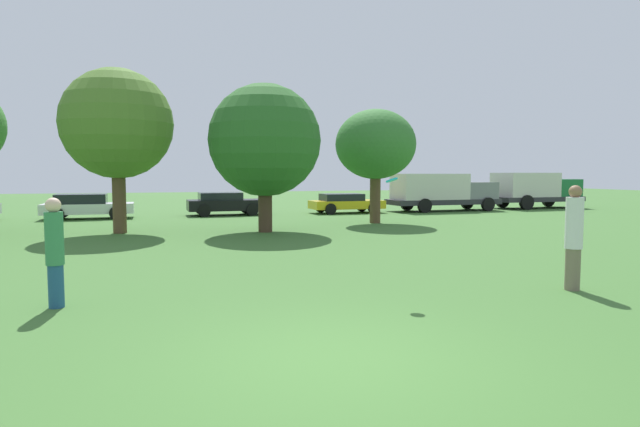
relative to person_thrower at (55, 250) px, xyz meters
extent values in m
plane|color=#3D6B2D|center=(3.58, -3.64, -0.94)|extent=(120.00, 120.00, 0.00)
cylinder|color=navy|center=(0.00, 0.00, -0.59)|extent=(0.24, 0.24, 0.71)
cylinder|color=#337F4C|center=(0.00, 0.00, 0.20)|extent=(0.28, 0.28, 0.86)
sphere|color=beige|center=(0.00, 0.00, 0.74)|extent=(0.24, 0.24, 0.24)
cylinder|color=#726651|center=(9.06, -1.37, -0.55)|extent=(0.27, 0.27, 0.79)
cylinder|color=silver|center=(9.06, -1.37, 0.33)|extent=(0.32, 0.32, 0.96)
sphere|color=#8C6647|center=(9.06, -1.37, 0.91)|extent=(0.24, 0.24, 0.24)
cylinder|color=#19B2D8|center=(5.66, -0.66, 1.13)|extent=(0.24, 0.22, 0.13)
cylinder|color=brown|center=(0.22, 11.39, 0.52)|extent=(0.48, 0.48, 2.91)
sphere|color=#4C7528|center=(0.22, 11.39, 3.08)|extent=(4.01, 4.01, 4.01)
cylinder|color=#473323|center=(5.45, 10.23, 0.20)|extent=(0.52, 0.52, 2.29)
sphere|color=#286023|center=(5.45, 10.23, 2.50)|extent=(4.20, 4.20, 4.20)
cylinder|color=brown|center=(10.85, 12.43, 0.32)|extent=(0.47, 0.47, 2.52)
ellipsoid|color=#33702D|center=(10.85, 12.43, 2.56)|extent=(3.56, 3.56, 3.08)
cube|color=silver|center=(-1.68, 18.55, -0.43)|extent=(4.21, 1.91, 0.48)
cube|color=black|center=(-1.99, 18.55, 0.04)|extent=(2.33, 1.64, 0.46)
cylinder|color=black|center=(-0.41, 19.49, -0.62)|extent=(0.64, 0.23, 0.63)
cylinder|color=black|center=(-0.37, 17.68, -0.62)|extent=(0.64, 0.23, 0.63)
cylinder|color=black|center=(-2.99, 19.42, -0.62)|extent=(0.64, 0.23, 0.63)
cylinder|color=black|center=(-2.95, 17.62, -0.62)|extent=(0.64, 0.23, 0.63)
cube|color=black|center=(5.02, 18.91, -0.40)|extent=(4.02, 1.92, 0.56)
cube|color=black|center=(4.72, 18.91, 0.07)|extent=(2.23, 1.66, 0.39)
cylinder|color=black|center=(6.23, 19.85, -0.63)|extent=(0.63, 0.20, 0.63)
cylinder|color=black|center=(6.28, 18.03, -0.63)|extent=(0.63, 0.20, 0.63)
cylinder|color=black|center=(3.77, 19.79, -0.63)|extent=(0.63, 0.20, 0.63)
cylinder|color=black|center=(3.81, 17.97, -0.63)|extent=(0.63, 0.20, 0.63)
cube|color=gold|center=(11.69, 18.51, -0.46)|extent=(4.10, 1.79, 0.45)
cube|color=black|center=(11.39, 18.50, -0.05)|extent=(2.27, 1.54, 0.38)
cylinder|color=black|center=(12.93, 19.38, -0.64)|extent=(0.61, 0.23, 0.60)
cylinder|color=black|center=(12.97, 17.69, -0.64)|extent=(0.61, 0.23, 0.60)
cylinder|color=black|center=(10.41, 19.32, -0.64)|extent=(0.61, 0.23, 0.60)
cylinder|color=black|center=(10.45, 17.63, -0.64)|extent=(0.61, 0.23, 0.60)
cube|color=#2D2D33|center=(17.74, 18.42, -0.39)|extent=(6.76, 2.28, 0.30)
cube|color=slate|center=(19.82, 18.47, 0.26)|extent=(2.19, 2.06, 1.00)
cube|color=beige|center=(16.80, 18.40, 0.51)|extent=(4.21, 2.21, 1.49)
cylinder|color=black|center=(20.06, 19.53, -0.54)|extent=(0.81, 0.26, 0.81)
cylinder|color=black|center=(20.12, 17.42, -0.54)|extent=(0.81, 0.26, 0.81)
cylinder|color=black|center=(15.87, 19.43, -0.54)|extent=(0.81, 0.26, 0.81)
cylinder|color=black|center=(15.93, 17.32, -0.54)|extent=(0.81, 0.26, 0.81)
cube|color=#2D2D33|center=(24.69, 18.98, -0.34)|extent=(5.94, 2.43, 0.30)
cube|color=#196633|center=(26.51, 19.03, 0.36)|extent=(1.94, 2.22, 1.10)
cube|color=beige|center=(23.86, 18.96, 0.56)|extent=(3.70, 2.38, 1.51)
cylinder|color=black|center=(26.72, 20.17, -0.49)|extent=(0.91, 0.30, 0.90)
cylinder|color=black|center=(26.77, 17.89, -0.49)|extent=(0.91, 0.30, 0.90)
cylinder|color=black|center=(23.04, 20.08, -0.49)|extent=(0.91, 0.30, 0.90)
cylinder|color=black|center=(23.10, 17.80, -0.49)|extent=(0.91, 0.30, 0.90)
camera|label=1|loc=(1.65, -9.41, 1.24)|focal=29.74mm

